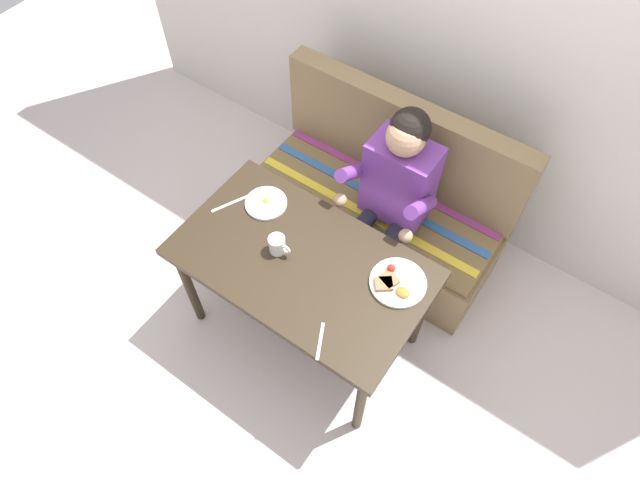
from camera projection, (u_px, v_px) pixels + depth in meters
name	position (u px, v px, depth m)	size (l,w,h in m)	color
ground_plane	(305.00, 327.00, 3.12)	(8.00, 8.00, 0.00)	beige
back_wall	(453.00, 17.00, 2.62)	(4.40, 0.10, 2.60)	beige
table	(302.00, 270.00, 2.58)	(1.20, 0.70, 0.73)	black
couch	(380.00, 206.00, 3.19)	(1.44, 0.56, 1.00)	olive
person	(392.00, 192.00, 2.73)	(0.45, 0.61, 1.21)	#6C358C
plate_breakfast	(396.00, 282.00, 2.43)	(0.26, 0.26, 0.05)	white
plate_eggs	(266.00, 203.00, 2.69)	(0.21, 0.21, 0.04)	white
coffee_mug	(277.00, 244.00, 2.51)	(0.12, 0.08, 0.09)	white
fork	(320.00, 341.00, 2.29)	(0.01, 0.17, 0.01)	silver
knife	(230.00, 204.00, 2.70)	(0.01, 0.20, 0.01)	silver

